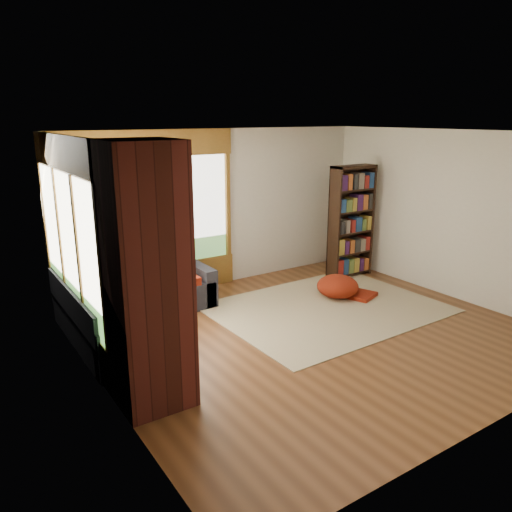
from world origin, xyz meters
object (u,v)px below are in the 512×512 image
bookshelf (351,222)px  dog_tan (147,263)px  sectional_sofa (126,303)px  pouf (338,286)px  brick_chimney (147,279)px  area_rug (327,308)px  dog_brindle (146,285)px

bookshelf → dog_tan: size_ratio=2.01×
sectional_sofa → pouf: sectional_sofa is taller
bookshelf → brick_chimney: bearing=-157.0°
area_rug → pouf: (0.47, 0.29, 0.18)m
area_rug → dog_brindle: bearing=168.7°
sectional_sofa → pouf: size_ratio=3.34×
bookshelf → dog_tan: bearing=176.6°
sectional_sofa → area_rug: 2.93m
area_rug → sectional_sofa: bearing=157.2°
dog_brindle → pouf: bearing=-125.9°
dog_brindle → area_rug: bearing=-132.8°
dog_tan → sectional_sofa: bearing=-179.9°
sectional_sofa → dog_brindle: dog_brindle is taller
bookshelf → dog_brindle: bearing=-173.1°
brick_chimney → sectional_sofa: size_ratio=1.18×
brick_chimney → sectional_sofa: bearing=77.7°
dog_brindle → brick_chimney: bearing=128.5°
brick_chimney → pouf: bearing=18.4°
brick_chimney → dog_brindle: bearing=70.0°
sectional_sofa → dog_tan: 0.61m
area_rug → bookshelf: (1.40, 1.01, 0.98)m
pouf → dog_tan: (-2.79, 0.94, 0.59)m
pouf → dog_tan: 3.01m
sectional_sofa → dog_tan: (0.37, 0.10, 0.48)m
dog_tan → dog_brindle: 0.77m
brick_chimney → area_rug: size_ratio=0.80×
pouf → dog_brindle: (-3.09, 0.23, 0.54)m
sectional_sofa → bookshelf: 4.15m
bookshelf → pouf: 1.42m
brick_chimney → bookshelf: bearing=23.0°
bookshelf → dog_tan: 3.74m
bookshelf → pouf: bearing=-142.3°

